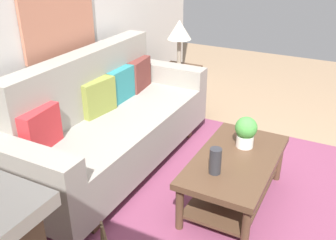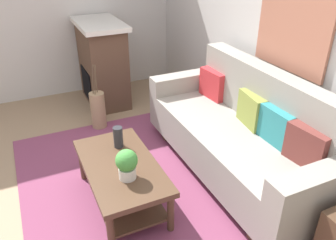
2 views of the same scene
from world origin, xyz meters
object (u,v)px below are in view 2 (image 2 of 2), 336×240
at_px(throw_pillow_teal, 277,126).
at_px(potted_plant_tabletop, 127,163).
at_px(throw_pillow_maroon, 307,146).
at_px(coffee_table, 121,175).
at_px(fireplace, 102,63).
at_px(couch, 238,135).
at_px(tabletop_vase, 118,137).
at_px(framed_painting, 293,24).
at_px(throw_pillow_olive, 252,110).
at_px(floor_vase, 98,111).
at_px(throw_pillow_crimson, 213,84).

height_order(throw_pillow_teal, potted_plant_tabletop, throw_pillow_teal).
xyz_separation_m(throw_pillow_maroon, coffee_table, (-0.74, -1.33, -0.37)).
bearing_deg(fireplace, couch, 18.76).
distance_m(couch, tabletop_vase, 1.18).
height_order(couch, potted_plant_tabletop, couch).
bearing_deg(couch, framed_painting, 90.00).
xyz_separation_m(throw_pillow_olive, coffee_table, (-0.03, -1.33, -0.37)).
bearing_deg(floor_vase, coffee_table, -6.44).
relative_size(couch, floor_vase, 4.80).
bearing_deg(throw_pillow_teal, couch, -160.57).
bearing_deg(potted_plant_tabletop, throw_pillow_olive, 97.66).
bearing_deg(throw_pillow_crimson, floor_vase, -123.51).
bearing_deg(floor_vase, potted_plant_tabletop, -5.77).
height_order(throw_pillow_crimson, floor_vase, throw_pillow_crimson).
bearing_deg(framed_painting, throw_pillow_olive, -90.00).
xyz_separation_m(throw_pillow_crimson, coffee_table, (0.68, -1.33, -0.37)).
height_order(tabletop_vase, framed_painting, framed_painting).
distance_m(tabletop_vase, framed_painting, 1.88).
height_order(throw_pillow_maroon, fireplace, fireplace).
bearing_deg(throw_pillow_olive, couch, -90.00).
xyz_separation_m(couch, tabletop_vase, (-0.30, -1.14, 0.10)).
distance_m(couch, throw_pillow_olive, 0.28).
relative_size(couch, throw_pillow_maroon, 6.31).
bearing_deg(framed_painting, throw_pillow_teal, -43.81).
relative_size(throw_pillow_teal, throw_pillow_maroon, 1.00).
distance_m(throw_pillow_crimson, throw_pillow_olive, 0.71).
xyz_separation_m(potted_plant_tabletop, fireplace, (-2.40, 0.46, 0.02)).
xyz_separation_m(couch, throw_pillow_teal, (0.36, 0.13, 0.25)).
relative_size(couch, throw_pillow_crimson, 6.31).
relative_size(tabletop_vase, fireplace, 0.17).
height_order(couch, coffee_table, couch).
relative_size(floor_vase, framed_painting, 0.54).
distance_m(throw_pillow_teal, fireplace, 2.72).
xyz_separation_m(couch, fireplace, (-2.22, -0.75, 0.16)).
bearing_deg(throw_pillow_teal, throw_pillow_olive, 180.00).
distance_m(throw_pillow_crimson, fireplace, 1.75).
relative_size(throw_pillow_maroon, fireplace, 0.31).
relative_size(throw_pillow_olive, floor_vase, 0.76).
bearing_deg(framed_painting, potted_plant_tabletop, -83.88).
height_order(coffee_table, tabletop_vase, tabletop_vase).
xyz_separation_m(throw_pillow_crimson, tabletop_vase, (0.41, -1.26, -0.15)).
relative_size(throw_pillow_crimson, throw_pillow_maroon, 1.00).
bearing_deg(couch, coffee_table, -91.27).
relative_size(tabletop_vase, framed_painting, 0.23).
bearing_deg(throw_pillow_maroon, floor_vase, -151.97).
distance_m(potted_plant_tabletop, framed_painting, 1.91).
distance_m(throw_pillow_crimson, throw_pillow_teal, 1.07).
distance_m(fireplace, floor_vase, 0.87).
relative_size(throw_pillow_maroon, floor_vase, 0.76).
relative_size(throw_pillow_crimson, floor_vase, 0.76).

